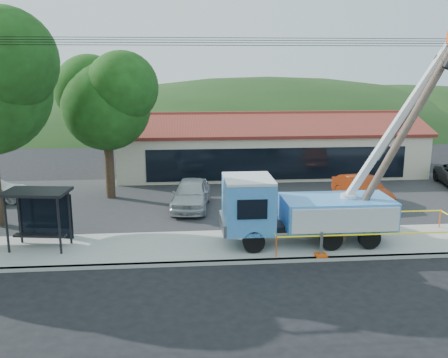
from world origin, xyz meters
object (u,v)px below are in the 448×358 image
bus_shelter (39,205)px  car_silver (191,210)px  leaning_pole (403,133)px  car_red (361,204)px  utility_truck (302,207)px

bus_shelter → car_silver: bearing=48.1°
leaning_pole → car_silver: size_ratio=1.88×
leaning_pole → bus_shelter: (-16.00, 0.81, -3.11)m
bus_shelter → car_red: (16.90, 6.00, -2.08)m
utility_truck → car_red: utility_truck is taller
car_silver → car_red: 10.12m
leaning_pole → car_red: leaning_pole is taller
car_red → car_silver: bearing=172.5°
bus_shelter → utility_truck: bearing=6.0°
leaning_pole → bus_shelter: 16.32m
utility_truck → leaning_pole: bearing=-5.4°
bus_shelter → car_red: 18.06m
utility_truck → car_red: 8.45m
bus_shelter → car_red: size_ratio=0.61×
bus_shelter → car_red: bearing=27.6°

